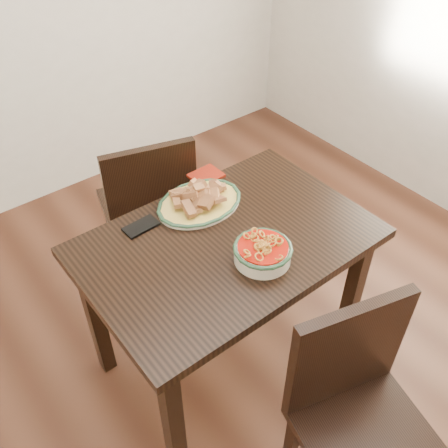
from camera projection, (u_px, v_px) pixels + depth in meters
floor at (237, 356)px, 2.37m from camera, size 3.50×3.50×0.00m
dining_table at (227, 259)px, 1.96m from camera, size 1.10×0.73×0.75m
chair_far at (149, 205)px, 2.44m from camera, size 0.52×0.52×0.89m
chair_near at (357, 407)px, 1.65m from camera, size 0.52×0.52×0.89m
fish_plate at (199, 197)px, 2.01m from camera, size 0.36×0.28×0.11m
noodle_bowl at (263, 251)px, 1.78m from camera, size 0.22×0.22×0.08m
smartphone at (141, 226)px, 1.94m from camera, size 0.14×0.08×0.01m
napkin at (206, 176)px, 2.19m from camera, size 0.14×0.11×0.01m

